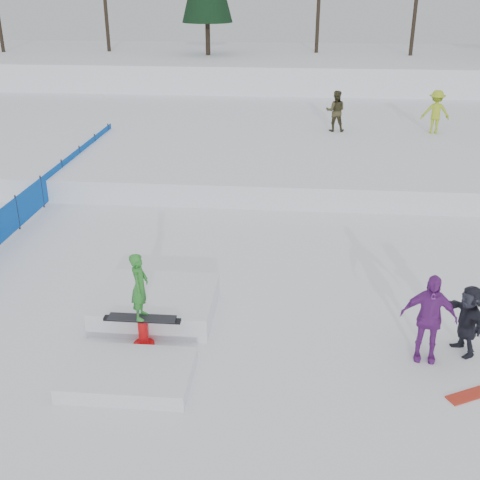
# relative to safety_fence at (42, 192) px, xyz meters

# --- Properties ---
(ground) EXTENTS (120.00, 120.00, 0.00)m
(ground) POSITION_rel_safety_fence_xyz_m (6.50, -6.60, -0.55)
(ground) COLOR white
(snow_berm) EXTENTS (60.00, 14.00, 2.40)m
(snow_berm) POSITION_rel_safety_fence_xyz_m (6.50, 23.40, 0.65)
(snow_berm) COLOR white
(snow_berm) RESTS_ON ground
(snow_midrise) EXTENTS (50.00, 18.00, 0.80)m
(snow_midrise) POSITION_rel_safety_fence_xyz_m (6.50, 9.40, -0.15)
(snow_midrise) COLOR white
(snow_midrise) RESTS_ON ground
(safety_fence) EXTENTS (0.05, 16.00, 1.10)m
(safety_fence) POSITION_rel_safety_fence_xyz_m (0.00, 0.00, 0.00)
(safety_fence) COLOR #0746AC
(safety_fence) RESTS_ON ground
(walker_olive) EXTENTS (0.89, 0.71, 1.77)m
(walker_olive) POSITION_rel_safety_fence_xyz_m (10.00, 8.42, 1.13)
(walker_olive) COLOR #38341D
(walker_olive) RESTS_ON snow_midrise
(walker_ygreen) EXTENTS (1.23, 0.76, 1.84)m
(walker_ygreen) POSITION_rel_safety_fence_xyz_m (14.28, 8.43, 1.17)
(walker_ygreen) COLOR #9EBA1F
(walker_ygreen) RESTS_ON snow_midrise
(spectator_purple) EXTENTS (1.15, 0.61, 1.87)m
(spectator_purple) POSITION_rel_safety_fence_xyz_m (11.00, -7.67, 0.38)
(spectator_purple) COLOR #79298D
(spectator_purple) RESTS_ON ground
(spectator_dark) EXTENTS (0.87, 1.46, 1.50)m
(spectator_dark) POSITION_rel_safety_fence_xyz_m (11.85, -7.36, 0.20)
(spectator_dark) COLOR #20212B
(spectator_dark) RESTS_ON ground
(loose_board_red) EXTENTS (1.37, 0.90, 0.03)m
(loose_board_red) POSITION_rel_safety_fence_xyz_m (11.85, -8.71, -0.54)
(loose_board_red) COLOR #B1291A
(loose_board_red) RESTS_ON ground
(jib_rail_feature) EXTENTS (2.60, 4.40, 2.11)m
(jib_rail_feature) POSITION_rel_safety_fence_xyz_m (5.27, -7.18, -0.25)
(jib_rail_feature) COLOR white
(jib_rail_feature) RESTS_ON ground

